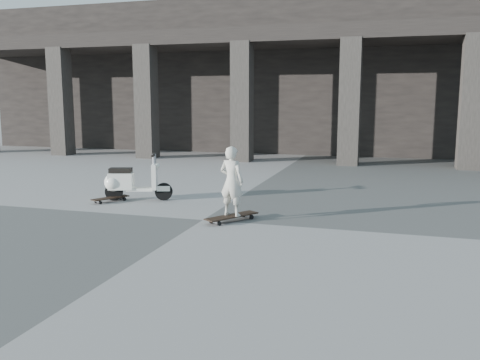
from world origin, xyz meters
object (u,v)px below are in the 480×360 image
(skateboard_spare, at_px, (110,198))
(child, at_px, (232,181))
(longboard, at_px, (232,217))
(scooter, at_px, (127,182))

(skateboard_spare, distance_m, child, 3.12)
(longboard, height_order, scooter, scooter)
(skateboard_spare, relative_size, child, 0.66)
(skateboard_spare, height_order, child, child)
(longboard, height_order, child, child)
(child, bearing_deg, scooter, -10.81)
(longboard, bearing_deg, skateboard_spare, 105.64)
(child, relative_size, scooter, 0.88)
(skateboard_spare, distance_m, scooter, 0.48)
(child, height_order, scooter, child)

